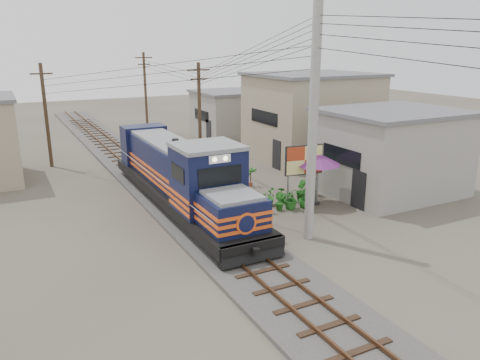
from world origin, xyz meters
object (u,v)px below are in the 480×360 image
locomotive (180,176)px  billboard (304,162)px  market_umbrella (317,159)px  vendor (313,182)px

locomotive → billboard: (5.70, -2.71, 0.70)m
billboard → locomotive: bearing=161.3°
locomotive → market_umbrella: size_ratio=4.80×
billboard → vendor: bearing=46.5°
locomotive → vendor: bearing=-10.8°
market_umbrella → vendor: market_umbrella is taller
locomotive → vendor: (7.28, -1.39, -0.93)m
vendor → billboard: bearing=23.3°
locomotive → vendor: locomotive is taller
locomotive → market_umbrella: (6.51, -2.70, 0.76)m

